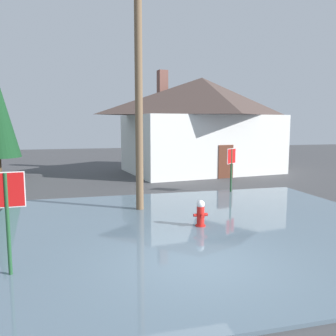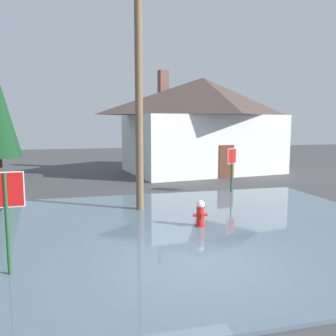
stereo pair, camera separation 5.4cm
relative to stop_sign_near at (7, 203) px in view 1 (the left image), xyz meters
The scene contains 8 objects.
ground_plane 4.48m from the stop_sign_near, ahead, with size 80.00×80.00×0.10m, color #424244.
flood_puddle 5.85m from the stop_sign_near, 23.82° to the left, with size 12.97×10.96×0.08m, color slate.
lane_stop_bar 5.21m from the stop_sign_near, 23.13° to the right, with size 3.03×0.30×0.01m, color silver.
stop_sign_near is the anchor object (origin of this frame).
fire_hydrant 5.78m from the stop_sign_near, 24.75° to the left, with size 0.45×0.39×0.90m.
utility_pole 7.03m from the stop_sign_near, 53.78° to the left, with size 1.60×0.28×9.45m.
stop_sign_far 11.18m from the stop_sign_near, 41.07° to the left, with size 0.60×0.42×2.12m.
house 17.77m from the stop_sign_near, 57.00° to the left, with size 11.10×8.13×6.79m.
Camera 1 is at (-2.68, -7.42, 3.28)m, focal length 37.81 mm.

